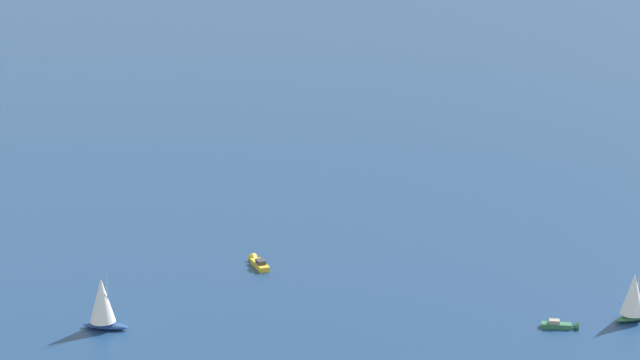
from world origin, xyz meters
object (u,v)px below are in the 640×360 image
(motorboat_near_centre, at_px, (562,325))
(sailboat_inshore, at_px, (102,303))
(sailboat_mid_cluster, at_px, (633,297))
(motorboat_trailing, at_px, (258,263))

(motorboat_near_centre, bearing_deg, sailboat_inshore, 23.68)
(sailboat_mid_cluster, bearing_deg, motorboat_trailing, 0.47)
(motorboat_near_centre, height_order, motorboat_trailing, motorboat_trailing)
(motorboat_near_centre, height_order, sailboat_mid_cluster, sailboat_mid_cluster)
(motorboat_near_centre, distance_m, motorboat_trailing, 58.93)
(sailboat_inshore, distance_m, motorboat_trailing, 38.60)
(sailboat_mid_cluster, bearing_deg, sailboat_inshore, 25.72)
(sailboat_inshore, bearing_deg, motorboat_trailing, -104.81)
(motorboat_near_centre, relative_size, motorboat_trailing, 0.94)
(motorboat_near_centre, height_order, sailboat_inshore, sailboat_inshore)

